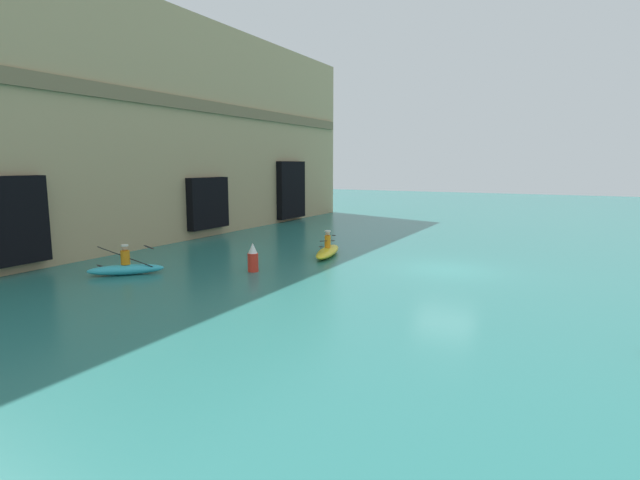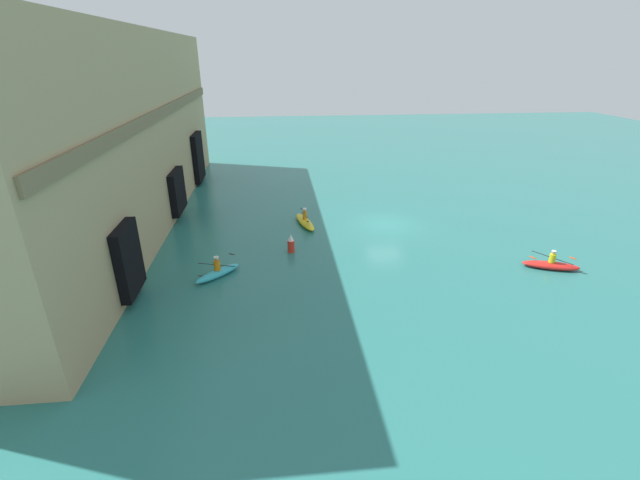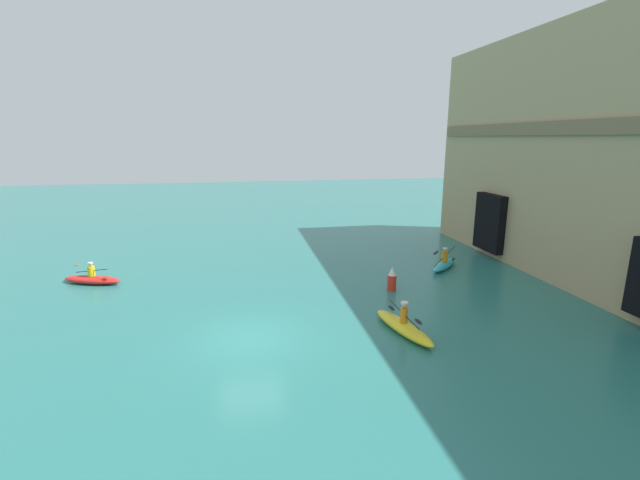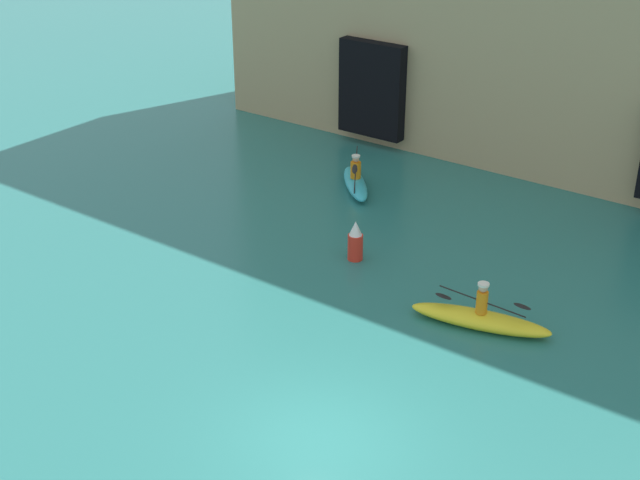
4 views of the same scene
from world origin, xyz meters
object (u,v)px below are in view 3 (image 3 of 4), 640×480
object	(u,v)px
kayak_red	(92,279)
kayak_yellow	(404,326)
kayak_cyan	(444,264)
marker_buoy	(392,279)

from	to	relation	value
kayak_red	kayak_yellow	world-z (taller)	kayak_yellow
kayak_cyan	marker_buoy	size ratio (longest dim) A/B	2.16
kayak_red	marker_buoy	world-z (taller)	marker_buoy
kayak_red	marker_buoy	bearing A→B (deg)	-175.02
kayak_yellow	marker_buoy	distance (m)	4.75
kayak_red	kayak_cyan	bearing A→B (deg)	-163.53
kayak_yellow	kayak_cyan	xyz separation A→B (m)	(-7.45, 5.40, 0.02)
kayak_yellow	marker_buoy	size ratio (longest dim) A/B	3.03
kayak_cyan	kayak_red	bearing A→B (deg)	-46.16
kayak_red	kayak_yellow	bearing A→B (deg)	167.85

